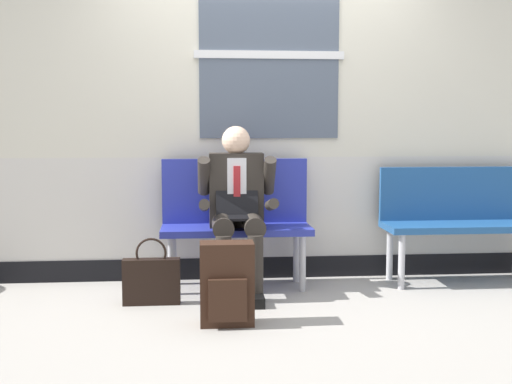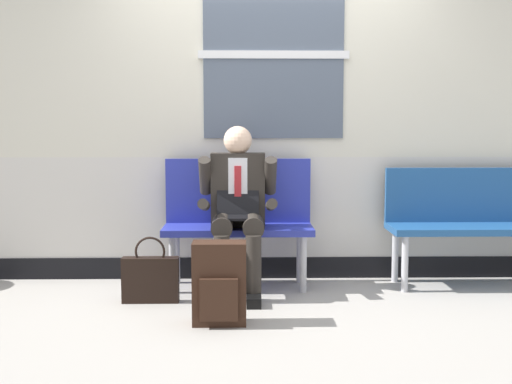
% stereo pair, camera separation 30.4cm
% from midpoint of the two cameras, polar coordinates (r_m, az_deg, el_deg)
% --- Properties ---
extents(ground_plane, '(18.00, 18.00, 0.00)m').
position_cam_midpoint_polar(ground_plane, '(4.63, -0.22, -9.31)').
color(ground_plane, '#9E9991').
extents(station_wall, '(5.56, 0.17, 2.93)m').
position_cam_midpoint_polar(station_wall, '(5.06, -0.79, 8.62)').
color(station_wall, beige).
rests_on(station_wall, ground).
extents(bench_with_person, '(1.12, 0.42, 0.97)m').
position_cam_midpoint_polar(bench_with_person, '(4.83, -3.65, -2.06)').
color(bench_with_person, '#28339E').
rests_on(bench_with_person, ground).
extents(bench_empty, '(1.21, 0.42, 0.90)m').
position_cam_midpoint_polar(bench_empty, '(5.17, 16.20, -2.02)').
color(bench_empty, navy).
rests_on(bench_empty, ground).
extents(person_seated, '(0.57, 0.70, 1.22)m').
position_cam_midpoint_polar(person_seated, '(4.61, -3.60, -1.19)').
color(person_seated, '#2D2823').
rests_on(person_seated, ground).
extents(backpack, '(0.33, 0.22, 0.51)m').
position_cam_midpoint_polar(backpack, '(3.93, -4.87, -8.34)').
color(backpack, '#331E14').
rests_on(backpack, ground).
extents(handbag, '(0.39, 0.09, 0.46)m').
position_cam_midpoint_polar(handbag, '(4.46, -11.34, -7.79)').
color(handbag, black).
rests_on(handbag, ground).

